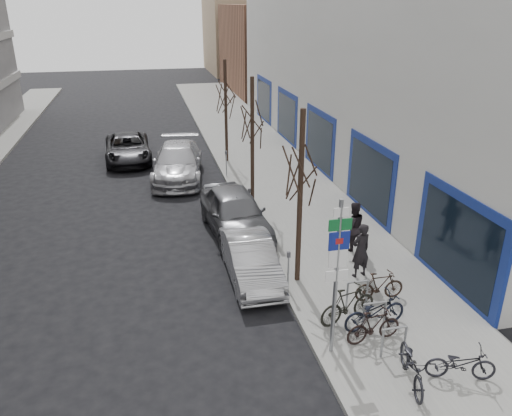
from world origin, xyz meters
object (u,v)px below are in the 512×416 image
parked_car_mid (235,212)px  tree_far (225,87)px  bike_near_left (413,363)px  bike_near_right (374,326)px  pedestrian_far (353,226)px  bike_rack (374,312)px  pedestrian_near (361,250)px  highway_sign_pole (337,269)px  bike_mid_curb (375,309)px  parked_car_front (251,259)px  tree_mid (252,112)px  bike_mid_inner (348,304)px  tree_near (301,158)px  bike_far_curb (461,361)px  lane_car (128,148)px  meter_mid (249,200)px  meter_back (226,161)px  meter_front (288,267)px  parked_car_back (178,162)px  bike_far_inner (380,286)px

parked_car_mid → tree_far: bearing=77.9°
bike_near_left → parked_car_mid: parked_car_mid is taller
bike_near_right → pedestrian_far: (1.50, 4.94, 0.43)m
bike_rack → pedestrian_near: 2.82m
highway_sign_pole → bike_near_right: highway_sign_pole is taller
bike_near_right → bike_mid_curb: 0.63m
bike_rack → bike_mid_curb: bearing=56.4°
parked_car_front → bike_rack: bearing=-54.4°
tree_mid → bike_mid_inner: size_ratio=3.08×
tree_near → tree_mid: 6.50m
bike_near_left → bike_far_curb: size_ratio=1.12×
bike_mid_curb → lane_car: lane_car is taller
meter_mid → meter_back: bearing=90.0°
bike_near_right → pedestrian_far: 5.18m
highway_sign_pole → tree_far: bearing=89.3°
meter_front → parked_car_back: parked_car_back is taller
parked_car_mid → parked_car_front: bearing=-96.8°
meter_front → tree_far: bearing=88.1°
meter_front → pedestrian_near: 2.44m
pedestrian_near → bike_far_inner: bearing=76.1°
bike_mid_curb → lane_car: (-6.51, 17.53, 0.01)m
meter_mid → parked_car_back: parked_car_back is taller
meter_back → tree_far: bearing=79.8°
tree_far → parked_car_front: tree_far is taller
meter_mid → parked_car_mid: parked_car_mid is taller
highway_sign_pole → parked_car_mid: size_ratio=0.84×
tree_mid → pedestrian_near: size_ratio=3.07×
meter_back → bike_mid_curb: bearing=-82.7°
meter_back → bike_mid_inner: meter_back is taller
lane_car → meter_mid: bearing=-65.9°
highway_sign_pole → bike_far_inner: highway_sign_pole is taller
bike_mid_curb → parked_car_mid: parked_car_mid is taller
highway_sign_pole → parked_car_back: size_ratio=0.73×
bike_mid_inner → pedestrian_far: pedestrian_far is taller
bike_mid_inner → bike_near_left: bearing=176.3°
pedestrian_far → meter_mid: bearing=-53.1°
bike_far_curb → bike_near_left: bearing=101.3°
bike_near_right → pedestrian_far: bearing=-23.2°
tree_near → bike_far_curb: 6.57m
tree_mid → bike_far_curb: size_ratio=3.46×
bike_rack → bike_near_right: size_ratio=1.47×
tree_near → parked_car_mid: bearing=106.4°
tree_mid → parked_car_mid: size_ratio=1.10×
lane_car → tree_far: bearing=-20.3°
pedestrian_near → parked_car_back: bearing=-81.0°
tree_near → parked_car_back: size_ratio=0.96×
tree_near → meter_back: size_ratio=4.33×
bike_mid_inner → lane_car: lane_car is taller
bike_near_right → pedestrian_far: size_ratio=0.86×
parked_car_mid → bike_mid_curb: bearing=-74.9°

